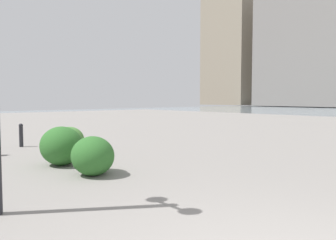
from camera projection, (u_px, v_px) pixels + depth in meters
name	position (u px, v px, depth m)	size (l,w,h in m)	color
building_annex	(309.00, 49.00, 66.94)	(17.91, 12.50, 22.62)	gray
building_highrise	(234.00, 50.00, 81.62)	(12.37, 10.67, 28.58)	gray
bollard_near	(64.00, 149.00, 7.77)	(0.13, 0.13, 0.66)	#232328
bollard_mid	(21.00, 135.00, 10.45)	(0.13, 0.13, 0.73)	#232328
shrub_low	(69.00, 140.00, 9.20)	(0.87, 0.78, 0.74)	#477F38
shrub_round	(96.00, 157.00, 6.78)	(0.79, 0.71, 0.67)	#387533
shrub_wide	(93.00, 156.00, 6.56)	(0.91, 0.82, 0.77)	#2D6628
shrub_tall	(61.00, 146.00, 7.58)	(1.03, 0.93, 0.88)	#2D6628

